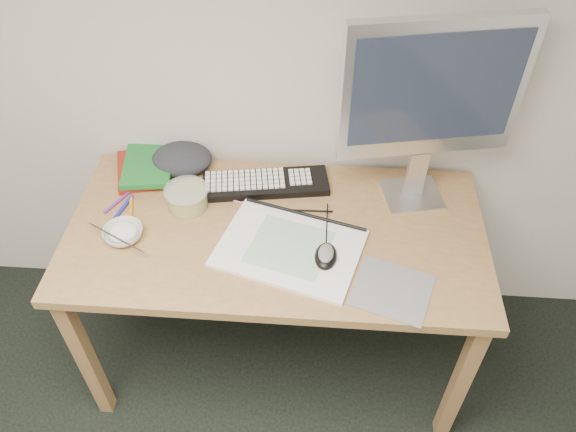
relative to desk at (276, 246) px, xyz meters
name	(u,v)px	position (x,y,z in m)	size (l,w,h in m)	color
desk	(276,246)	(0.00, 0.00, 0.00)	(1.40, 0.70, 0.75)	#A7814C
mousepad	(392,290)	(0.37, -0.23, 0.08)	(0.23, 0.21, 0.00)	slate
sketchpad	(290,248)	(0.05, -0.08, 0.09)	(0.45, 0.32, 0.01)	silver
keyboard	(266,184)	(-0.05, 0.21, 0.10)	(0.45, 0.14, 0.03)	black
monitor	(433,95)	(0.47, 0.20, 0.50)	(0.57, 0.21, 0.66)	silver
mouse	(326,253)	(0.17, -0.12, 0.11)	(0.07, 0.11, 0.04)	black
rice_bowl	(123,234)	(-0.49, -0.07, 0.10)	(0.13, 0.13, 0.04)	white
chopsticks	(116,237)	(-0.50, -0.11, 0.13)	(0.02, 0.02, 0.23)	silver
fruit_tub	(187,198)	(-0.31, 0.09, 0.12)	(0.15, 0.15, 0.07)	#D6D04B
book_red	(142,169)	(-0.52, 0.26, 0.09)	(0.17, 0.23, 0.02)	maroon
book_green	(148,165)	(-0.49, 0.26, 0.12)	(0.17, 0.24, 0.02)	#1B6F29
cloth_lump	(182,159)	(-0.37, 0.30, 0.12)	(0.19, 0.15, 0.08)	#24282B
pencil_pink	(256,207)	(-0.08, 0.10, 0.09)	(0.01, 0.01, 0.18)	pink
pencil_tan	(268,213)	(-0.03, 0.07, 0.09)	(0.01, 0.01, 0.17)	tan
pencil_black	(308,211)	(0.10, 0.10, 0.09)	(0.01, 0.01, 0.17)	black
marker_blue	(122,209)	(-0.54, 0.05, 0.09)	(0.01, 0.01, 0.15)	#1E25A5
marker_orange	(131,209)	(-0.51, 0.06, 0.09)	(0.01, 0.01, 0.14)	orange
marker_purple	(117,202)	(-0.57, 0.09, 0.09)	(0.01, 0.01, 0.12)	#6F268E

